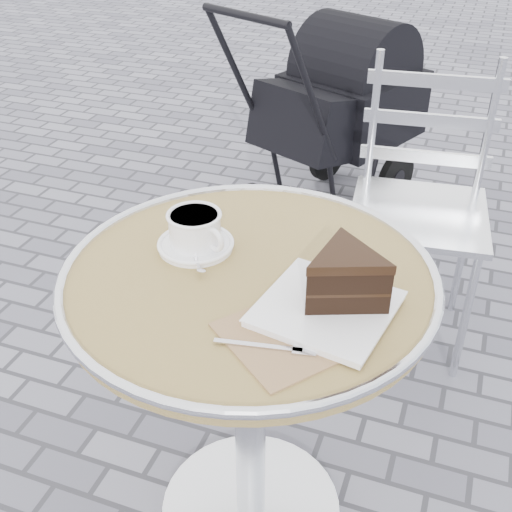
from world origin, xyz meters
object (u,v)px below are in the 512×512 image
(cafe_table, at_px, (250,340))
(cake_plate_set, at_px, (340,285))
(baby_stroller, at_px, (337,118))
(bistro_chair, at_px, (424,173))
(cappuccino_set, at_px, (196,233))

(cafe_table, height_order, cake_plate_set, cake_plate_set)
(cafe_table, distance_m, cake_plate_set, 0.29)
(cake_plate_set, height_order, baby_stroller, baby_stroller)
(cake_plate_set, relative_size, bistro_chair, 0.38)
(baby_stroller, bearing_deg, bistro_chair, -34.51)
(cake_plate_set, bearing_deg, cappuccino_set, 172.40)
(cake_plate_set, relative_size, baby_stroller, 0.34)
(cafe_table, xyz_separation_m, baby_stroller, (-0.21, 1.61, -0.14))
(bistro_chair, bearing_deg, cake_plate_set, -99.02)
(cake_plate_set, bearing_deg, bistro_chair, 97.43)
(cake_plate_set, distance_m, baby_stroller, 1.75)
(cake_plate_set, xyz_separation_m, baby_stroller, (-0.40, 1.66, -0.36))
(cappuccino_set, height_order, bistro_chair, bistro_chair)
(baby_stroller, bearing_deg, cafe_table, -59.26)
(bistro_chair, distance_m, baby_stroller, 0.83)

